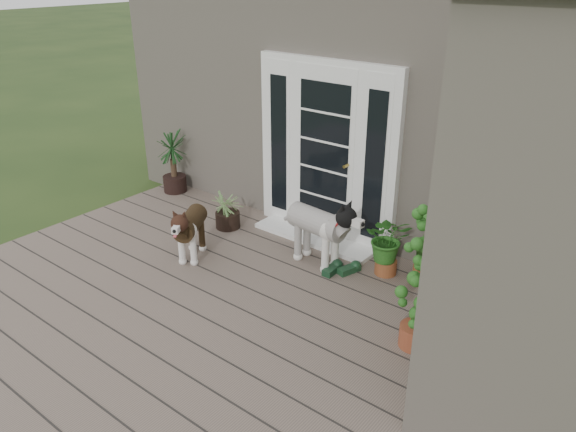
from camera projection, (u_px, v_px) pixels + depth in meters
The scene contains 14 objects.
deck at pixel (209, 325), 5.31m from camera, with size 6.20×4.60×0.12m, color #6B5B4C.
house_main at pixel (422, 94), 7.72m from camera, with size 7.40×4.00×3.10m, color #665E54.
door_unit at pixel (326, 152), 6.51m from camera, with size 1.90×0.14×2.15m, color white.
door_step at pixel (314, 237), 6.81m from camera, with size 1.60×0.40×0.05m, color white.
brindle_dog at pixel (191, 232), 6.29m from camera, with size 0.33×0.76×0.63m, color #3B2915, non-canonical shape.
white_dog at pixel (317, 233), 6.13m from camera, with size 0.39×0.90×0.75m, color silver, non-canonical shape.
spider_plant at pixel (227, 207), 7.02m from camera, with size 0.52×0.52×0.56m, color #A2B36E, non-canonical shape.
yucca at pixel (173, 161), 8.06m from camera, with size 0.65×0.65×0.94m, color #113319, non-canonical shape.
herb_a at pixel (387, 248), 5.95m from camera, with size 0.49×0.49×0.63m, color #1C4E16.
herb_b at pixel (427, 253), 5.82m from camera, with size 0.43×0.43×0.64m, color #214E16.
herb_c at pixel (514, 281), 5.36m from camera, with size 0.38×0.38×0.60m, color #225418.
sapling at pixel (422, 274), 4.63m from camera, with size 0.43×0.43×1.47m, color #18561D, non-canonical shape.
clog_left at pixel (332, 268), 6.08m from camera, with size 0.15×0.32×0.10m, color #14321D, non-canonical shape.
clog_right at pixel (349, 269), 6.08m from camera, with size 0.14×0.31×0.09m, color #173920, non-canonical shape.
Camera 1 is at (3.31, -2.57, 3.24)m, focal length 34.51 mm.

